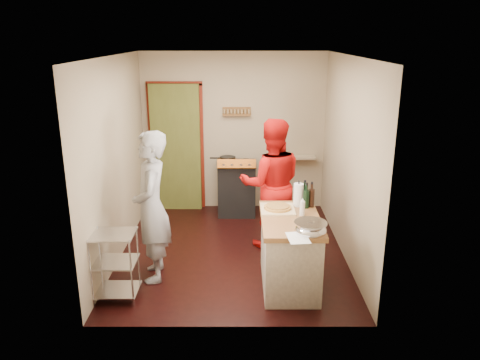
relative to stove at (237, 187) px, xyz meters
name	(u,v)px	position (x,y,z in m)	size (l,w,h in m)	color
floor	(232,251)	(-0.05, -1.42, -0.45)	(3.50, 3.50, 0.00)	black
back_wall	(195,142)	(-0.69, 0.36, 0.68)	(3.00, 0.44, 2.60)	tan
left_wall	(116,160)	(-1.55, -1.42, 0.85)	(0.04, 3.50, 2.60)	tan
right_wall	(348,160)	(1.45, -1.42, 0.85)	(0.04, 3.50, 2.60)	tan
ceiling	(231,55)	(-0.05, -1.42, 2.16)	(3.00, 3.50, 0.02)	white
stove	(237,187)	(0.00, 0.00, 0.00)	(0.60, 0.63, 1.00)	black
wire_shelving	(115,263)	(-1.33, -2.62, -0.01)	(0.48, 0.40, 0.80)	silver
island	(290,249)	(0.64, -2.32, 0.01)	(0.68, 1.28, 1.16)	beige
person_stripe	(152,207)	(-0.99, -2.13, 0.46)	(0.66, 0.43, 1.82)	#ACACB1
person_red	(271,184)	(0.48, -1.22, 0.45)	(0.88, 0.68, 1.80)	red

